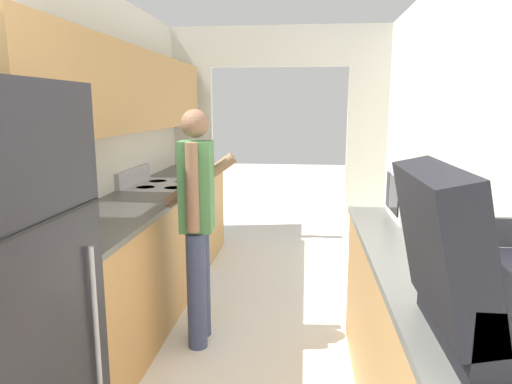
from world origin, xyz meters
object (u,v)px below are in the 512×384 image
at_px(microwave, 422,194).
at_px(person, 197,222).
at_px(suitcase, 491,286).
at_px(range_oven, 167,234).
at_px(book_stack, 444,248).

bearing_deg(microwave, person, 177.87).
xyz_separation_m(suitcase, microwave, (0.18, 1.54, -0.02)).
xyz_separation_m(range_oven, person, (0.53, -1.01, 0.38)).
relative_size(range_oven, book_stack, 3.42).
relative_size(person, suitcase, 2.89).
xyz_separation_m(range_oven, microwave, (1.96, -1.07, 0.61)).
xyz_separation_m(range_oven, book_stack, (1.88, -1.82, 0.51)).
height_order(person, microwave, person).
bearing_deg(book_stack, range_oven, 135.90).
relative_size(suitcase, microwave, 1.19).
bearing_deg(suitcase, range_oven, 124.33).
distance_m(range_oven, suitcase, 3.21).
distance_m(person, suitcase, 2.04).
bearing_deg(book_stack, suitcase, -97.40).
height_order(range_oven, book_stack, range_oven).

